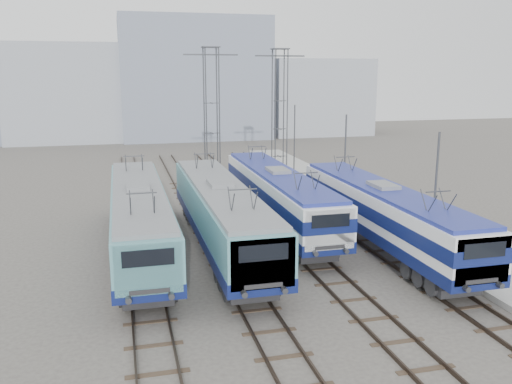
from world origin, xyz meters
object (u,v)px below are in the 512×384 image
(locomotive_far_right, at_px, (383,211))
(mast_rear, at_px, (294,142))
(catenary_tower_east, at_px, (280,111))
(locomotive_center_left, at_px, (221,212))
(locomotive_far_left, at_px, (139,215))
(locomotive_center_right, at_px, (278,193))
(mast_mid, at_px, (345,162))
(mast_front, at_px, (435,197))
(catenary_tower_west, at_px, (212,113))

(locomotive_far_right, bearing_deg, mast_rear, 85.16)
(mast_rear, bearing_deg, locomotive_far_right, -94.84)
(catenary_tower_east, bearing_deg, mast_rear, 43.60)
(locomotive_center_left, relative_size, locomotive_far_right, 1.05)
(locomotive_far_left, relative_size, catenary_tower_east, 1.56)
(locomotive_center_right, distance_m, mast_mid, 7.64)
(mast_front, relative_size, mast_rear, 1.00)
(catenary_tower_east, bearing_deg, mast_front, -84.55)
(catenary_tower_east, xyz_separation_m, mast_mid, (2.10, -10.00, -3.14))
(locomotive_far_right, bearing_deg, locomotive_center_left, 167.68)
(catenary_tower_west, distance_m, mast_mid, 12.16)
(mast_mid, height_order, mast_rear, same)
(locomotive_far_right, distance_m, mast_mid, 10.11)
(locomotive_center_left, height_order, catenary_tower_west, catenary_tower_west)
(locomotive_far_left, height_order, catenary_tower_east, catenary_tower_east)
(mast_mid, bearing_deg, catenary_tower_west, 137.07)
(locomotive_center_right, height_order, mast_front, mast_front)
(locomotive_center_right, distance_m, catenary_tower_east, 15.33)
(mast_rear, bearing_deg, locomotive_far_left, -128.34)
(catenary_tower_east, xyz_separation_m, mast_front, (2.10, -22.00, -3.14))
(locomotive_far_left, distance_m, locomotive_center_left, 4.53)
(locomotive_center_left, bearing_deg, locomotive_far_right, -12.32)
(catenary_tower_east, bearing_deg, locomotive_far_left, -127.27)
(locomotive_center_left, xyz_separation_m, locomotive_far_right, (9.00, -1.96, -0.04))
(locomotive_center_left, height_order, mast_mid, mast_mid)
(locomotive_far_left, xyz_separation_m, catenary_tower_east, (13.25, 17.41, 4.32))
(locomotive_far_left, xyz_separation_m, mast_front, (15.35, -4.59, 1.18))
(locomotive_far_right, distance_m, mast_front, 3.07)
(locomotive_far_left, xyz_separation_m, locomotive_far_right, (13.50, -2.45, -0.02))
(catenary_tower_west, height_order, mast_rear, catenary_tower_west)
(locomotive_center_left, bearing_deg, locomotive_far_left, 173.80)
(locomotive_far_right, relative_size, mast_rear, 2.58)
(locomotive_far_right, height_order, catenary_tower_west, catenary_tower_west)
(catenary_tower_east, relative_size, mast_mid, 1.71)
(locomotive_center_left, distance_m, catenary_tower_west, 16.63)
(locomotive_center_left, height_order, locomotive_center_right, locomotive_center_left)
(catenary_tower_east, bearing_deg, locomotive_far_right, -89.28)
(locomotive_far_left, height_order, locomotive_far_right, locomotive_far_left)
(mast_mid, bearing_deg, mast_front, -90.00)
(locomotive_center_right, bearing_deg, mast_mid, 32.73)
(locomotive_far_left, xyz_separation_m, mast_mid, (15.35, 7.41, 1.18))
(mast_rear, bearing_deg, mast_mid, -90.00)
(locomotive_center_right, xyz_separation_m, locomotive_far_right, (4.50, -5.78, -0.03))
(locomotive_far_left, bearing_deg, mast_mid, 25.77)
(locomotive_center_left, xyz_separation_m, mast_mid, (10.85, 7.90, 1.16))
(mast_front, height_order, mast_rear, same)
(catenary_tower_west, height_order, mast_mid, catenary_tower_west)
(locomotive_center_left, xyz_separation_m, catenary_tower_east, (8.75, 17.90, 4.30))
(locomotive_far_left, distance_m, mast_mid, 17.09)
(locomotive_center_left, height_order, mast_rear, mast_rear)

